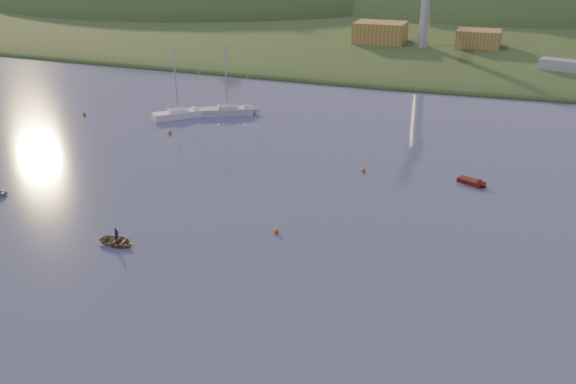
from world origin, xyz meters
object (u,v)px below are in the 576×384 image
(sailboat_far, at_px, (227,110))
(red_tender, at_px, (476,183))
(sailboat_near, at_px, (178,114))
(canoe, at_px, (117,241))

(sailboat_far, distance_m, red_tender, 41.78)
(sailboat_near, relative_size, sailboat_far, 0.96)
(sailboat_far, xyz_separation_m, red_tender, (38.06, -17.22, -0.46))
(sailboat_near, xyz_separation_m, sailboat_far, (6.22, 4.16, 0.02))
(sailboat_near, bearing_deg, red_tender, -62.07)
(sailboat_near, xyz_separation_m, red_tender, (44.28, -13.06, -0.43))
(sailboat_far, height_order, canoe, sailboat_far)
(canoe, height_order, red_tender, red_tender)
(sailboat_near, height_order, sailboat_far, sailboat_far)
(sailboat_near, bearing_deg, sailboat_far, -11.85)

